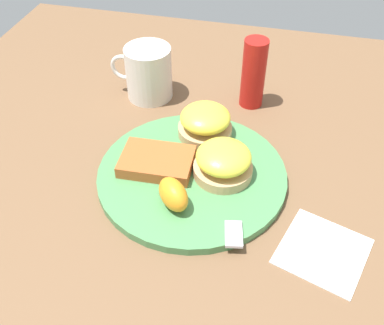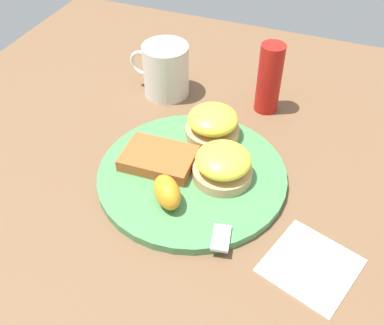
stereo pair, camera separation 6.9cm
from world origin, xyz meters
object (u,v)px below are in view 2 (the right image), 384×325
Objects in this scene: hashbrown_patty at (157,160)px; condiment_bottle at (269,79)px; orange_wedge at (167,192)px; fork at (227,200)px; cup at (165,70)px; sandwich_benedict_left at (223,164)px; sandwich_benedict_right at (214,124)px.

hashbrown_patty is 0.85× the size of condiment_bottle.
orange_wedge is (-0.05, 0.07, 0.01)m from hashbrown_patty.
cup reaches higher than fork.
fork is 1.60× the size of condiment_bottle.
cup is at bearing -50.06° from fork.
sandwich_benedict_left reaches higher than orange_wedge.
cup reaches higher than hashbrown_patty.
hashbrown_patty is 0.26m from condiment_bottle.
fork is (-0.02, 0.05, -0.02)m from sandwich_benedict_left.
sandwich_benedict_left reaches higher than fork.
cup is (0.13, -0.28, 0.02)m from orange_wedge.
hashbrown_patty reaches higher than fork.
condiment_bottle reaches higher than orange_wedge.
sandwich_benedict_right is 0.77× the size of cup.
sandwich_benedict_left is 0.77× the size of cup.
sandwich_benedict_left is 1.00× the size of sandwich_benedict_right.
cup is (0.21, -0.25, 0.03)m from fork.
hashbrown_patty is at bearing 59.64° from sandwich_benedict_right.
sandwich_benedict_left is at bearing 132.49° from cup.
sandwich_benedict_left is 0.10m from sandwich_benedict_right.
orange_wedge is at bearing 54.30° from sandwich_benedict_left.
hashbrown_patty is (0.10, 0.01, -0.02)m from sandwich_benedict_left.
orange_wedge is 0.45× the size of condiment_bottle.
sandwich_benedict_right is (0.05, -0.09, 0.00)m from sandwich_benedict_left.
hashbrown_patty is 1.88× the size of orange_wedge.
condiment_bottle is (-0.07, -0.30, 0.03)m from orange_wedge.
cup is (0.08, -0.21, 0.03)m from hashbrown_patty.
sandwich_benedict_right reaches higher than hashbrown_patty.
cup is (0.14, -0.11, 0.01)m from sandwich_benedict_right.
fork is at bearing 116.63° from sandwich_benedict_left.
condiment_bottle is (-0.20, -0.02, 0.02)m from cup.
hashbrown_patty is 0.08m from orange_wedge.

